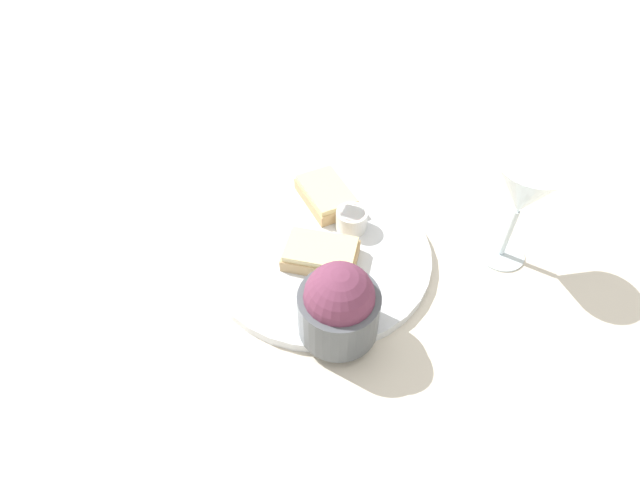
{
  "coord_description": "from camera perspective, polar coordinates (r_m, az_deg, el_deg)",
  "views": [
    {
      "loc": [
        0.33,
        -0.32,
        0.52
      ],
      "look_at": [
        0.0,
        0.0,
        0.03
      ],
      "focal_mm": 28.0,
      "sensor_mm": 36.0,
      "label": 1
    }
  ],
  "objects": [
    {
      "name": "cheese_toast_far",
      "position": [
        0.74,
        0.73,
        5.22
      ],
      "size": [
        0.11,
        0.09,
        0.03
      ],
      "color": "tan",
      "rests_on": "dinner_plate"
    },
    {
      "name": "dinner_plate",
      "position": [
        0.69,
        0.0,
        -1.55
      ],
      "size": [
        0.3,
        0.3,
        0.01
      ],
      "color": "silver",
      "rests_on": "ground_plane"
    },
    {
      "name": "sauce_ramekin",
      "position": [
        0.7,
        3.81,
        2.28
      ],
      "size": [
        0.04,
        0.04,
        0.03
      ],
      "color": "white",
      "rests_on": "dinner_plate"
    },
    {
      "name": "salad_bowl",
      "position": [
        0.57,
        2.17,
        -7.45
      ],
      "size": [
        0.09,
        0.09,
        0.1
      ],
      "color": "#4C5156",
      "rests_on": "dinner_plate"
    },
    {
      "name": "ground_plane",
      "position": [
        0.69,
        0.0,
        -1.94
      ],
      "size": [
        4.0,
        4.0,
        0.0
      ],
      "primitive_type": "plane",
      "color": "beige"
    },
    {
      "name": "cheese_toast_near",
      "position": [
        0.66,
        0.09,
        -1.6
      ],
      "size": [
        0.11,
        0.1,
        0.03
      ],
      "color": "tan",
      "rests_on": "dinner_plate"
    },
    {
      "name": "wine_glass",
      "position": [
        0.66,
        22.35,
        5.05
      ],
      "size": [
        0.09,
        0.09,
        0.16
      ],
      "color": "silver",
      "rests_on": "ground_plane"
    }
  ]
}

